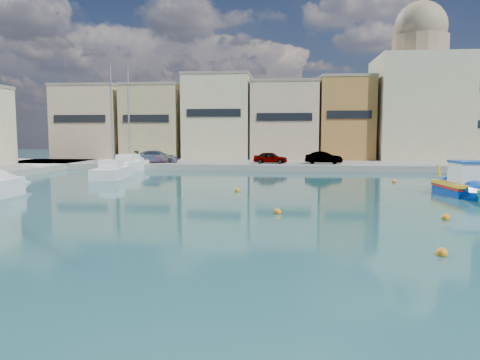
% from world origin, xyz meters
% --- Properties ---
extents(ground, '(160.00, 160.00, 0.00)m').
position_xyz_m(ground, '(0.00, 0.00, 0.00)').
color(ground, '#154040').
rests_on(ground, ground).
extents(north_quay, '(80.00, 8.00, 0.60)m').
position_xyz_m(north_quay, '(0.00, 32.00, 0.30)').
color(north_quay, gray).
rests_on(north_quay, ground).
extents(north_townhouses, '(83.20, 7.87, 10.19)m').
position_xyz_m(north_townhouses, '(6.68, 39.36, 5.00)').
color(north_townhouses, tan).
rests_on(north_townhouses, ground).
extents(church_block, '(10.00, 10.00, 19.10)m').
position_xyz_m(church_block, '(10.00, 40.00, 8.41)').
color(church_block, beige).
rests_on(church_block, ground).
extents(parked_cars, '(21.83, 2.67, 1.31)m').
position_xyz_m(parked_cars, '(-11.29, 30.50, 1.23)').
color(parked_cars, '#4C1919').
rests_on(parked_cars, north_quay).
extents(luzzu_blue_cabin, '(3.32, 9.44, 3.27)m').
position_xyz_m(luzzu_blue_cabin, '(5.38, 11.87, 0.40)').
color(luzzu_blue_cabin, '#0033AD').
rests_on(luzzu_blue_cabin, ground).
extents(yacht_north, '(2.74, 8.35, 11.00)m').
position_xyz_m(yacht_north, '(-20.91, 28.60, 0.43)').
color(yacht_north, white).
rests_on(yacht_north, ground).
extents(yacht_midnorth, '(2.62, 7.35, 10.25)m').
position_xyz_m(yacht_midnorth, '(-20.01, 21.17, 0.41)').
color(yacht_midnorth, white).
rests_on(yacht_midnorth, ground).
extents(mooring_buoys, '(23.82, 21.87, 0.36)m').
position_xyz_m(mooring_buoys, '(1.66, 7.03, 0.08)').
color(mooring_buoys, orange).
rests_on(mooring_buoys, ground).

